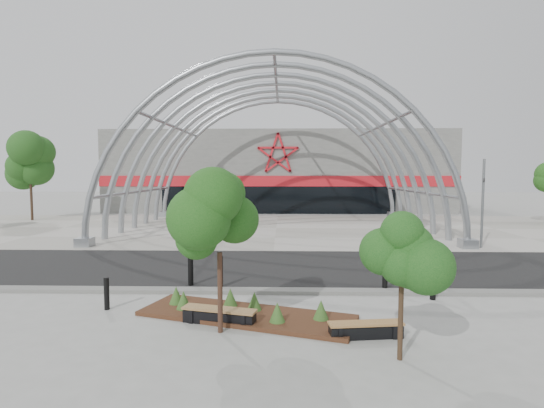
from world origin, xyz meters
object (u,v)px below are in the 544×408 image
street_tree_0 (219,220)px  bench_0 (219,316)px  street_tree_1 (402,253)px  bench_1 (366,330)px  bollard_2 (220,272)px  signal_pole (483,202)px

street_tree_0 → bench_0: bearing=101.2°
street_tree_0 → street_tree_1: size_ratio=1.23×
street_tree_1 → bench_1: street_tree_1 is taller
street_tree_0 → bench_1: bearing=-4.1°
street_tree_1 → bollard_2: size_ratio=2.86×
signal_pole → street_tree_1: signal_pole is taller
bench_0 → bench_1: 3.73m
bench_0 → bollard_2: bollard_2 is taller
street_tree_0 → bollard_2: 4.63m
street_tree_0 → bench_1: street_tree_0 is taller
signal_pole → bench_0: size_ratio=2.29×
street_tree_0 → bench_0: street_tree_0 is taller
signal_pole → bollard_2: 14.77m
street_tree_0 → street_tree_1: bearing=-19.6°
bench_0 → bench_1: bench_0 is taller
bollard_2 → bench_0: bearing=-82.2°
signal_pole → bench_1: (-8.29, -12.07, -2.23)m
bench_1 → street_tree_0: bearing=175.9°
signal_pole → street_tree_0: signal_pole is taller
signal_pole → street_tree_1: (-7.80, -13.24, -0.14)m
signal_pole → bollard_2: size_ratio=4.16×
bench_0 → bollard_2: 3.48m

